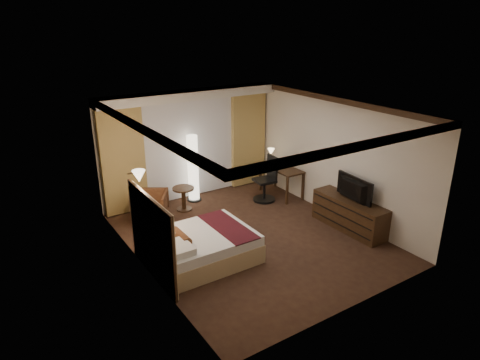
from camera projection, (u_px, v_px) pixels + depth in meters
floor at (251, 237)px, 8.87m from camera, size 4.50×5.50×0.01m
ceiling at (252, 108)px, 7.91m from camera, size 4.50×5.50×0.01m
back_wall at (188, 144)px, 10.54m from camera, size 4.50×0.02×2.70m
left_wall at (142, 202)px, 7.24m from camera, size 0.02×5.50×2.70m
right_wall at (334, 158)px, 9.54m from camera, size 0.02×5.50×2.70m
crown_molding at (252, 111)px, 7.94m from camera, size 4.50×5.50×0.12m
soffit at (191, 95)px, 9.91m from camera, size 4.50×0.50×0.20m
curtain_sheer at (190, 149)px, 10.52m from camera, size 2.48×0.04×2.45m
curtain_left_drape at (123, 161)px, 9.60m from camera, size 1.00×0.14×2.45m
curtain_right_drape at (248, 140)px, 11.34m from camera, size 1.00×0.14×2.45m
wall_sconce at (139, 176)px, 7.62m from camera, size 0.24×0.24×0.24m
bed at (202, 247)px, 7.95m from camera, size 1.87×1.46×0.55m
headboard at (152, 238)px, 7.30m from camera, size 0.12×1.76×1.50m
armchair at (150, 205)px, 9.49m from camera, size 0.98×0.96×0.75m
side_table at (184, 199)px, 10.07m from camera, size 0.51×0.51×0.56m
floor_lamp at (193, 168)px, 10.42m from camera, size 0.35×0.35×1.68m
desk at (281, 181)px, 10.89m from camera, size 0.55×1.21×0.75m
desk_lamp at (271, 156)px, 11.05m from camera, size 0.18×0.18×0.34m
office_chair at (265, 179)px, 10.49m from camera, size 0.61×0.61×1.14m
dresser at (349, 214)px, 9.13m from camera, size 0.50×1.75×0.68m
television at (351, 187)px, 8.90m from camera, size 0.67×1.05×0.13m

